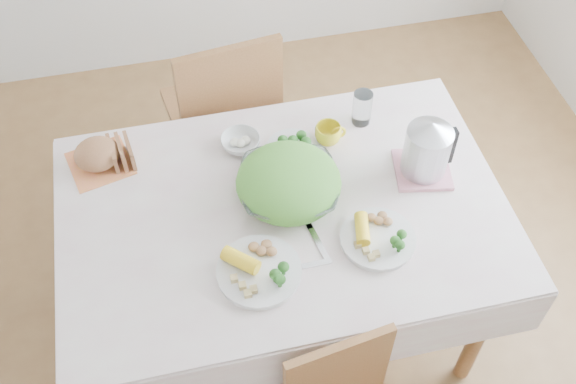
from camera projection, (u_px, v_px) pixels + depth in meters
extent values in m
plane|color=brown|center=(284.00, 318.00, 2.85)|extent=(3.60, 3.60, 0.00)
cube|color=brown|center=(284.00, 271.00, 2.56)|extent=(1.40, 0.90, 0.75)
cube|color=silver|center=(284.00, 209.00, 2.26)|extent=(1.50, 1.00, 0.01)
cube|color=brown|center=(222.00, 114.00, 2.97)|extent=(0.50, 0.50, 0.98)
imported|color=white|center=(289.00, 187.00, 2.27)|extent=(0.38, 0.38, 0.08)
cylinder|color=white|center=(259.00, 272.00, 2.09)|extent=(0.36, 0.36, 0.02)
cylinder|color=white|center=(378.00, 239.00, 2.17)|extent=(0.34, 0.34, 0.02)
cylinder|color=beige|center=(293.00, 149.00, 2.42)|extent=(0.24, 0.24, 0.02)
cube|color=#E17E45|center=(100.00, 163.00, 2.38)|extent=(0.25, 0.25, 0.00)
ellipsoid|color=brown|center=(97.00, 153.00, 2.34)|extent=(0.18, 0.18, 0.10)
imported|color=white|center=(241.00, 142.00, 2.42)|extent=(0.16, 0.16, 0.04)
imported|color=yellow|center=(328.00, 134.00, 2.42)|extent=(0.10, 0.10, 0.08)
cylinder|color=white|center=(362.00, 108.00, 2.47)|extent=(0.08, 0.08, 0.14)
cube|color=#D07F90|center=(422.00, 169.00, 2.36)|extent=(0.22, 0.22, 0.02)
cylinder|color=#B2B5BA|center=(427.00, 148.00, 2.27)|extent=(0.19, 0.19, 0.22)
cube|color=silver|center=(318.00, 242.00, 2.17)|extent=(0.05, 0.17, 0.00)
cube|color=silver|center=(305.00, 266.00, 2.11)|extent=(0.17, 0.02, 0.00)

